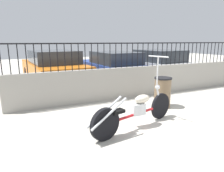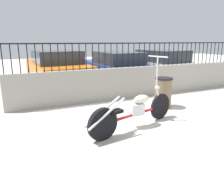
% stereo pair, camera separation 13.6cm
% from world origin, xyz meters
% --- Properties ---
extents(ground_plane, '(40.00, 40.00, 0.00)m').
position_xyz_m(ground_plane, '(0.00, 0.00, 0.00)').
color(ground_plane, '#B7B2A5').
extents(low_wall, '(8.35, 0.18, 0.99)m').
position_xyz_m(low_wall, '(0.00, 3.09, 0.49)').
color(low_wall, '#9E998E').
rests_on(low_wall, ground_plane).
extents(fence_railing, '(8.35, 0.04, 0.77)m').
position_xyz_m(fence_railing, '(0.00, 3.09, 1.51)').
color(fence_railing, black).
rests_on(fence_railing, low_wall).
extents(motorcycle_red, '(2.28, 0.84, 1.50)m').
position_xyz_m(motorcycle_red, '(-1.61, 0.91, 0.40)').
color(motorcycle_red, black).
rests_on(motorcycle_red, ground_plane).
extents(trash_bin, '(0.47, 0.47, 0.84)m').
position_xyz_m(trash_bin, '(-0.12, 1.84, 0.42)').
color(trash_bin, brown).
rests_on(trash_bin, ground_plane).
extents(car_orange, '(2.37, 4.68, 1.43)m').
position_xyz_m(car_orange, '(-2.42, 6.19, 0.72)').
color(car_orange, black).
rests_on(car_orange, ground_plane).
extents(car_blue, '(2.02, 4.63, 1.35)m').
position_xyz_m(car_blue, '(0.07, 5.54, 0.68)').
color(car_blue, black).
rests_on(car_blue, ground_plane).
extents(car_silver, '(2.31, 4.60, 1.39)m').
position_xyz_m(car_silver, '(2.45, 5.61, 0.69)').
color(car_silver, black).
rests_on(car_silver, ground_plane).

